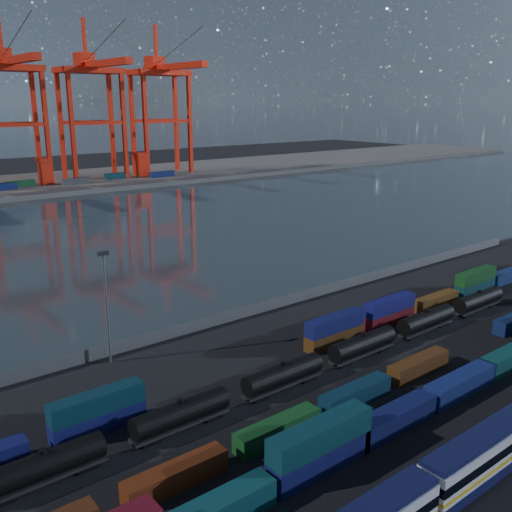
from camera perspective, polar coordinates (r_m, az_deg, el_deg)
ground at (r=84.34m, az=13.00°, el=-10.82°), size 700.00×700.00×0.00m
harbor_water at (r=166.84m, az=-16.22°, el=2.00°), size 700.00×700.00×0.00m
passenger_train at (r=66.48m, az=23.45°, el=-16.74°), size 77.17×3.11×5.33m
container_row_south at (r=76.97m, az=18.71°, el=-12.09°), size 139.87×2.56×5.45m
container_row_mid at (r=69.68m, az=6.27°, el=-14.79°), size 141.05×2.23×4.75m
container_row_north at (r=99.48m, az=13.52°, el=-5.43°), size 127.50×2.23×4.76m
tanker_string at (r=76.05m, az=2.71°, el=-11.83°), size 105.43×2.67×3.82m
waterfront_fence at (r=102.04m, az=0.70°, el=-5.11°), size 160.12×0.12×2.20m
yard_light_mast at (r=82.92m, az=-14.73°, el=-4.43°), size 1.60×0.40×16.60m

